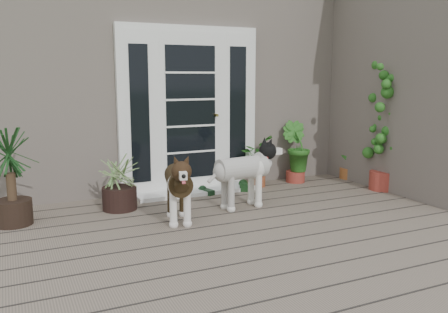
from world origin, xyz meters
name	(u,v)px	position (x,y,z in m)	size (l,w,h in m)	color
deck	(293,244)	(0.00, 0.40, 0.06)	(6.20, 4.60, 0.12)	#6B5B4C
house_main	(158,81)	(0.00, 4.65, 1.55)	(7.40, 4.00, 3.10)	#665E54
house_wing	(431,82)	(2.90, 1.50, 1.55)	(1.60, 2.40, 3.10)	#665E54
door_unit	(190,110)	(-0.20, 2.60, 1.19)	(1.90, 0.14, 2.15)	white
door_step	(196,191)	(-0.20, 2.40, 0.14)	(1.60, 0.40, 0.05)	white
brindle_dog	(178,191)	(-0.82, 1.34, 0.45)	(0.34, 0.79, 0.66)	#362713
white_dog	(242,179)	(0.03, 1.53, 0.46)	(0.35, 0.82, 0.69)	white
spider_plant	(119,180)	(-1.28, 2.06, 0.47)	(0.65, 0.65, 0.70)	#899B5F
yucca	(11,176)	(-2.39, 1.96, 0.64)	(0.71, 0.71, 1.03)	#113411
herb_a	(257,164)	(0.70, 2.40, 0.43)	(0.49, 0.49, 0.62)	#195819
herb_b	(296,160)	(1.34, 2.40, 0.45)	(0.44, 0.44, 0.66)	#1D6621
herb_c	(350,162)	(2.22, 2.27, 0.37)	(0.32, 0.32, 0.50)	#2B5D1A
sapling	(385,123)	(2.14, 1.52, 1.02)	(0.53, 0.53, 1.79)	#1E601B
clog_left	(206,191)	(-0.10, 2.29, 0.16)	(0.13, 0.27, 0.08)	black
clog_right	(243,186)	(0.45, 2.31, 0.17)	(0.15, 0.32, 0.10)	black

